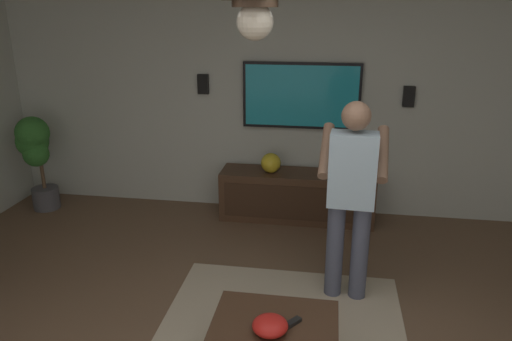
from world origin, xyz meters
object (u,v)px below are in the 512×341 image
at_px(potted_plant_tall, 35,150).
at_px(wall_speaker_left, 409,97).
at_px(media_console, 297,196).
at_px(bowl, 270,326).
at_px(ceiling_fan, 253,4).
at_px(wall_speaker_right, 203,84).
at_px(remote_black, 291,323).
at_px(tv, 301,96).
at_px(person_standing, 351,191).
at_px(vase_round, 271,163).

height_order(potted_plant_tall, wall_speaker_left, wall_speaker_left).
distance_m(media_console, bowl, 2.59).
xyz_separation_m(potted_plant_tall, ceiling_fan, (-2.71, -2.97, 1.57)).
relative_size(media_console, wall_speaker_right, 7.73).
bearing_deg(remote_black, tv, 41.17).
relative_size(wall_speaker_right, ceiling_fan, 0.19).
bearing_deg(media_console, bowl, 0.67).
relative_size(bowl, wall_speaker_left, 1.01).
bearing_deg(wall_speaker_left, person_standing, 160.10).
bearing_deg(tv, potted_plant_tall, -81.48).
distance_m(person_standing, remote_black, 1.21).
height_order(vase_round, wall_speaker_left, wall_speaker_left).
bearing_deg(media_console, tv, -180.00).
bearing_deg(vase_round, ceiling_fan, -174.55).
distance_m(media_console, person_standing, 1.69).
bearing_deg(ceiling_fan, potted_plant_tall, 47.66).
bearing_deg(wall_speaker_left, potted_plant_tall, 96.37).
xyz_separation_m(tv, potted_plant_tall, (-0.45, 2.99, -0.63)).
xyz_separation_m(tv, bowl, (-2.83, -0.03, -0.91)).
height_order(person_standing, vase_round, person_standing).
distance_m(person_standing, ceiling_fan, 2.07).
distance_m(bowl, remote_black, 0.16).
xyz_separation_m(person_standing, bowl, (-1.12, 0.49, -0.48)).
bearing_deg(potted_plant_tall, ceiling_fan, -132.34).
bearing_deg(potted_plant_tall, media_console, -86.04).
height_order(bowl, ceiling_fan, ceiling_fan).
bearing_deg(wall_speaker_left, tv, 90.66).
relative_size(tv, ceiling_fan, 1.09).
height_order(remote_black, vase_round, vase_round).
relative_size(tv, person_standing, 0.79).
relative_size(person_standing, bowl, 7.36).
relative_size(remote_black, wall_speaker_left, 0.68).
distance_m(tv, wall_speaker_left, 1.14).
bearing_deg(tv, bowl, 0.61).
bearing_deg(tv, media_console, 0.00).
height_order(potted_plant_tall, remote_black, potted_plant_tall).
xyz_separation_m(bowl, vase_round, (2.55, 0.32, 0.21)).
height_order(media_console, tv, tv).
relative_size(potted_plant_tall, bowl, 5.05).
distance_m(person_standing, wall_speaker_left, 1.88).
height_order(tv, vase_round, tv).
xyz_separation_m(potted_plant_tall, wall_speaker_left, (0.46, -4.13, 0.65)).
bearing_deg(wall_speaker_left, media_console, 102.55).
bearing_deg(ceiling_fan, person_standing, -20.38).
xyz_separation_m(potted_plant_tall, bowl, (-2.38, -3.02, -0.28)).
xyz_separation_m(tv, wall_speaker_left, (0.01, -1.14, 0.02)).
bearing_deg(potted_plant_tall, vase_round, -86.35).
relative_size(media_console, potted_plant_tall, 1.51).
bearing_deg(media_console, person_standing, 19.52).
distance_m(vase_round, wall_speaker_right, 1.18).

